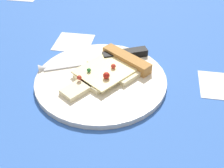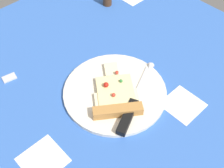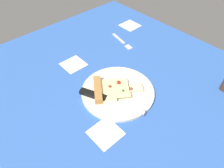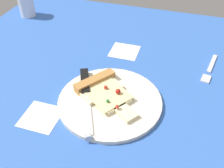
% 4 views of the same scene
% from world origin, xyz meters
% --- Properties ---
extents(ground_plane, '(1.11, 1.11, 0.03)m').
position_xyz_m(ground_plane, '(-0.00, -0.00, -0.01)').
color(ground_plane, '#3360B7').
rests_on(ground_plane, ground).
extents(plate, '(0.27, 0.27, 0.01)m').
position_xyz_m(plate, '(-0.04, -0.02, 0.01)').
color(plate, silver).
rests_on(plate, ground_plane).
extents(pizza_slice, '(0.16, 0.19, 0.03)m').
position_xyz_m(pizza_slice, '(-0.03, 0.00, 0.02)').
color(pizza_slice, beige).
rests_on(pizza_slice, plate).
extents(knife, '(0.23, 0.12, 0.02)m').
position_xyz_m(knife, '(-0.05, 0.05, 0.02)').
color(knife, silver).
rests_on(knife, plate).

